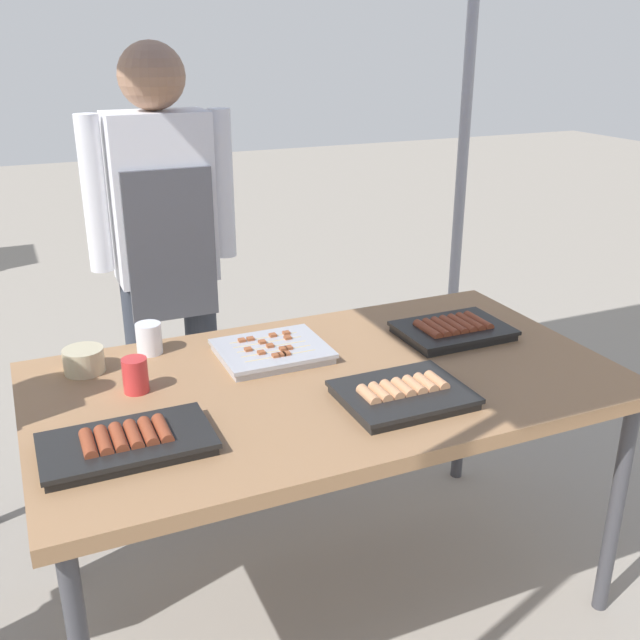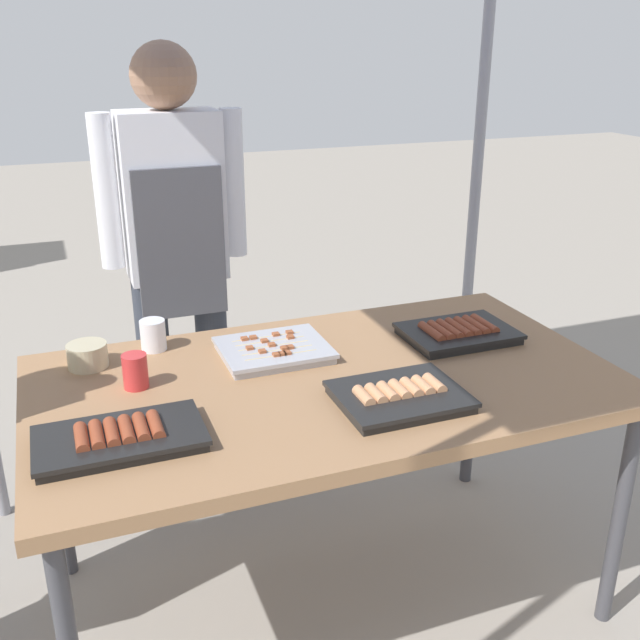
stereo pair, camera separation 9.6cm
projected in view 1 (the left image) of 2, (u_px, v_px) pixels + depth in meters
The scene contains 10 objects.
ground_plane at pixel (326, 592), 2.29m from camera, with size 18.00×18.00×0.00m, color gray.
stall_table at pixel (327, 394), 2.04m from camera, with size 1.60×0.90×0.75m.
tray_grilled_sausages at pixel (453, 330), 2.28m from camera, with size 0.34×0.24×0.05m.
tray_meat_skewers at pixel (272, 351), 2.14m from camera, with size 0.31×0.26×0.04m.
tray_pork_links at pixel (403, 394), 1.88m from camera, with size 0.32×0.26×0.05m.
tray_spring_rolls at pixel (127, 443), 1.65m from camera, with size 0.38×0.22×0.05m.
condiment_bowl at pixel (84, 360), 2.03m from camera, with size 0.11×0.11×0.07m, color #BFB28C.
drink_cup_near_edge at pixel (135, 375), 1.92m from camera, with size 0.07×0.07×0.09m, color red.
drink_cup_by_wok at pixel (149, 338), 2.15m from camera, with size 0.08×0.08×0.09m, color white.
vendor_woman at pixel (165, 240), 2.57m from camera, with size 0.52×0.23×1.62m.
Camera 1 is at (-0.75, -1.66, 1.63)m, focal length 41.03 mm.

